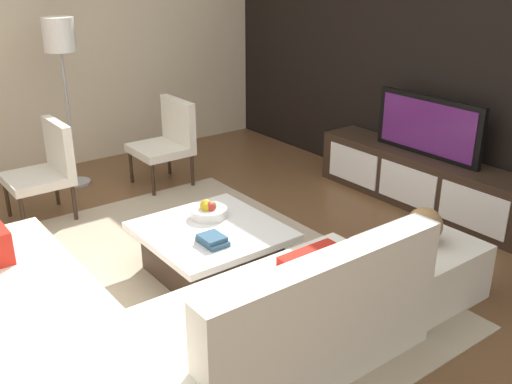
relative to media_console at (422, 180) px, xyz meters
The scene contains 15 objects.
ground_plane 2.41m from the media_console, 90.00° to the right, with size 14.00×14.00×0.00m, color brown.
feature_wall_back 1.19m from the media_console, 90.00° to the left, with size 6.40×0.12×2.80m, color black.
side_wall_left 4.05m from the media_console, 145.54° to the right, with size 0.12×5.20×2.80m, color beige.
area_rug 2.41m from the media_console, 92.39° to the right, with size 3.40×2.40×0.01m, color tan.
media_console is the anchor object (origin of this frame).
television 0.52m from the media_console, 90.00° to the left, with size 1.12×0.06×0.55m.
sectional_couch 3.28m from the media_console, 80.84° to the right, with size 2.37×2.43×0.81m.
coffee_table 2.30m from the media_console, 92.49° to the right, with size 0.97×0.94×0.38m.
accent_chair_near 3.44m from the media_console, 123.09° to the right, with size 0.54×0.53×0.87m.
floor_lamp 3.67m from the media_console, 136.57° to the right, with size 0.30×0.30×1.68m.
ottoman 1.62m from the media_console, 52.32° to the right, with size 0.70×0.70×0.40m, color silver.
fruit_bowl 2.22m from the media_console, 97.26° to the right, with size 0.28×0.28×0.14m.
accent_chair_far 2.55m from the media_console, 140.97° to the right, with size 0.56×0.53×0.87m.
decorative_ball 1.64m from the media_console, 52.32° to the right, with size 0.25×0.25×0.25m, color #997247.
book_stack 2.43m from the media_console, 87.33° to the right, with size 0.22×0.15×0.06m.
Camera 1 is at (3.16, -1.96, 2.23)m, focal length 41.12 mm.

